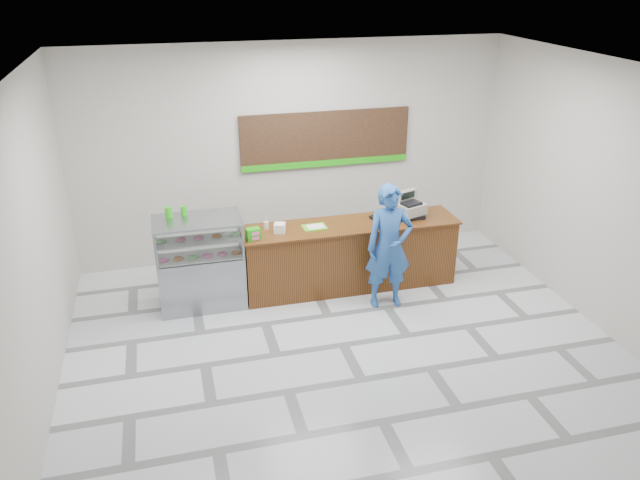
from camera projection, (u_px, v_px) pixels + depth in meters
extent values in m
plane|color=silver|center=(343.00, 345.00, 8.14)|extent=(7.00, 7.00, 0.00)
plane|color=beige|center=(292.00, 153.00, 10.07)|extent=(7.00, 0.00, 7.00)
plane|color=silver|center=(348.00, 71.00, 6.70)|extent=(7.00, 7.00, 0.00)
cube|color=brown|center=(350.00, 256.00, 9.43)|extent=(3.20, 0.70, 1.00)
cube|color=brown|center=(350.00, 225.00, 9.22)|extent=(3.26, 0.76, 0.03)
cube|color=gray|center=(202.00, 279.00, 8.96)|extent=(1.20, 0.70, 0.80)
cube|color=white|center=(198.00, 238.00, 8.69)|extent=(1.20, 0.70, 0.50)
cube|color=gray|center=(197.00, 220.00, 8.58)|extent=(1.22, 0.72, 0.03)
cube|color=silver|center=(200.00, 253.00, 8.79)|extent=(1.14, 0.64, 0.02)
cube|color=silver|center=(198.00, 237.00, 8.69)|extent=(1.14, 0.64, 0.02)
torus|color=pink|center=(163.00, 257.00, 8.57)|extent=(0.15, 0.15, 0.05)
torus|color=#B36627|center=(178.00, 256.00, 8.62)|extent=(0.15, 0.15, 0.05)
torus|color=#83E17B|center=(193.00, 254.00, 8.66)|extent=(0.15, 0.15, 0.05)
torus|color=pink|center=(207.00, 253.00, 8.71)|extent=(0.15, 0.15, 0.05)
torus|color=pink|center=(222.00, 251.00, 8.75)|extent=(0.15, 0.15, 0.05)
torus|color=#B36627|center=(236.00, 250.00, 8.80)|extent=(0.15, 0.15, 0.05)
torus|color=#83E17B|center=(161.00, 237.00, 8.60)|extent=(0.15, 0.15, 0.05)
torus|color=pink|center=(180.00, 235.00, 8.66)|extent=(0.15, 0.15, 0.05)
torus|color=pink|center=(198.00, 234.00, 8.72)|extent=(0.15, 0.15, 0.05)
torus|color=#B36627|center=(216.00, 232.00, 8.78)|extent=(0.15, 0.15, 0.05)
torus|color=#83E17B|center=(233.00, 230.00, 8.83)|extent=(0.15, 0.15, 0.05)
cube|color=black|center=(326.00, 139.00, 10.08)|extent=(2.80, 0.05, 0.90)
cube|color=#22B411|center=(326.00, 163.00, 10.21)|extent=(2.80, 0.02, 0.10)
cube|color=black|center=(408.00, 214.00, 9.47)|extent=(0.40, 0.40, 0.06)
cube|color=gray|center=(409.00, 208.00, 9.43)|extent=(0.51, 0.52, 0.16)
cube|color=black|center=(411.00, 203.00, 9.32)|extent=(0.33, 0.28, 0.04)
cube|color=gray|center=(407.00, 195.00, 9.47)|extent=(0.35, 0.21, 0.16)
cube|color=black|center=(408.00, 195.00, 9.41)|extent=(0.25, 0.10, 0.10)
cube|color=black|center=(375.00, 218.00, 9.35)|extent=(0.13, 0.20, 0.04)
cube|color=#68D721|center=(314.00, 227.00, 9.07)|extent=(0.36, 0.27, 0.02)
cube|color=white|center=(316.00, 226.00, 9.07)|extent=(0.26, 0.18, 0.00)
cube|color=white|center=(280.00, 228.00, 8.90)|extent=(0.20, 0.20, 0.13)
cylinder|color=silver|center=(266.00, 225.00, 9.02)|extent=(0.07, 0.07, 0.11)
cube|color=#22B411|center=(253.00, 234.00, 8.66)|extent=(0.20, 0.15, 0.17)
cylinder|color=pink|center=(384.00, 222.00, 9.25)|extent=(0.14, 0.14, 0.00)
cylinder|color=#22B411|center=(169.00, 212.00, 8.60)|extent=(0.10, 0.10, 0.15)
cylinder|color=#22B411|center=(184.00, 210.00, 8.70)|extent=(0.08, 0.08, 0.13)
imported|color=#2757A2|center=(389.00, 247.00, 8.76)|extent=(0.70, 0.49, 1.82)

